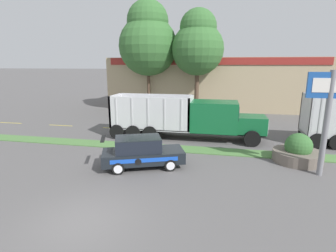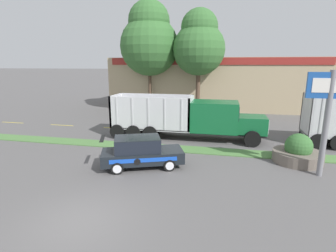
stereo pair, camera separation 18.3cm
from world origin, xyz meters
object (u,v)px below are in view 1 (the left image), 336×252
at_px(store_sign_post, 329,104).
at_px(stone_planter, 298,152).
at_px(rally_car, 141,152).
at_px(dump_truck_lead, 198,119).

bearing_deg(store_sign_post, stone_planter, 108.54).
relative_size(store_sign_post, stone_planter, 1.92).
bearing_deg(rally_car, store_sign_post, 4.91).
height_order(rally_car, store_sign_post, store_sign_post).
distance_m(store_sign_post, stone_planter, 3.63).
height_order(dump_truck_lead, stone_planter, dump_truck_lead).
bearing_deg(stone_planter, store_sign_post, -71.46).
height_order(rally_car, stone_planter, rally_car).
relative_size(dump_truck_lead, store_sign_post, 2.17).
xyz_separation_m(dump_truck_lead, store_sign_post, (6.78, -5.42, 2.11)).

